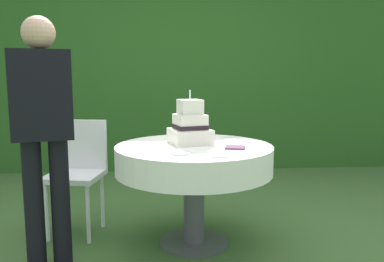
{
  "coord_description": "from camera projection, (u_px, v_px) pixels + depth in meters",
  "views": [
    {
      "loc": [
        -0.23,
        -2.78,
        1.24
      ],
      "look_at": [
        -0.01,
        0.04,
        0.84
      ],
      "focal_mm": 36.68,
      "sensor_mm": 36.0,
      "label": 1
    }
  ],
  "objects": [
    {
      "name": "napkin_stack",
      "position": [
        235.0,
        147.0,
        2.72
      ],
      "size": [
        0.16,
        0.16,
        0.01
      ],
      "primitive_type": "cube",
      "rotation": [
        0.0,
        0.0,
        -0.26
      ],
      "color": "#603856",
      "rests_on": "cake_table"
    },
    {
      "name": "serving_plate_right",
      "position": [
        244.0,
        141.0,
        2.98
      ],
      "size": [
        0.13,
        0.13,
        0.01
      ],
      "primitive_type": "cylinder",
      "color": "white",
      "rests_on": "cake_table"
    },
    {
      "name": "garden_chair",
      "position": [
        78.0,
        165.0,
        3.12
      ],
      "size": [
        0.47,
        0.47,
        0.89
      ],
      "color": "white",
      "rests_on": "ground_plane"
    },
    {
      "name": "standing_person",
      "position": [
        43.0,
        127.0,
        2.44
      ],
      "size": [
        0.4,
        0.28,
        1.6
      ],
      "color": "black",
      "rests_on": "ground_plane"
    },
    {
      "name": "serving_plate_near",
      "position": [
        180.0,
        153.0,
        2.53
      ],
      "size": [
        0.14,
        0.14,
        0.01
      ],
      "primitive_type": "cylinder",
      "color": "white",
      "rests_on": "cake_table"
    },
    {
      "name": "serving_plate_far",
      "position": [
        220.0,
        156.0,
        2.43
      ],
      "size": [
        0.1,
        0.1,
        0.01
      ],
      "primitive_type": "cylinder",
      "color": "white",
      "rests_on": "cake_table"
    },
    {
      "name": "serving_plate_left",
      "position": [
        230.0,
        138.0,
        3.11
      ],
      "size": [
        0.14,
        0.14,
        0.01
      ],
      "primitive_type": "cylinder",
      "color": "white",
      "rests_on": "cake_table"
    },
    {
      "name": "ground_plane",
      "position": [
        194.0,
        243.0,
        2.93
      ],
      "size": [
        20.0,
        20.0,
        0.0
      ],
      "primitive_type": "plane",
      "color": "#3D602D"
    },
    {
      "name": "cake_table",
      "position": [
        194.0,
        161.0,
        2.85
      ],
      "size": [
        1.14,
        1.14,
        0.74
      ],
      "color": "#4C4C51",
      "rests_on": "ground_plane"
    },
    {
      "name": "wedding_cake",
      "position": [
        190.0,
        127.0,
        2.9
      ],
      "size": [
        0.34,
        0.35,
        0.4
      ],
      "color": "silver",
      "rests_on": "cake_table"
    },
    {
      "name": "foliage_hedge",
      "position": [
        178.0,
        62.0,
        5.25
      ],
      "size": [
        6.97,
        0.48,
        2.86
      ],
      "primitive_type": "cube",
      "color": "#28561E",
      "rests_on": "ground_plane"
    }
  ]
}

